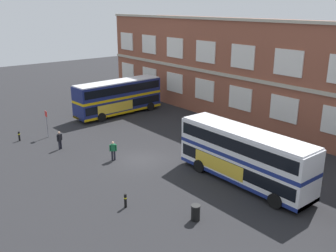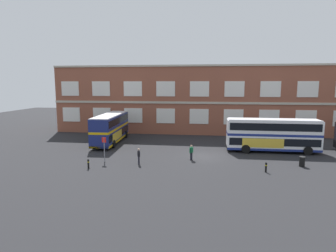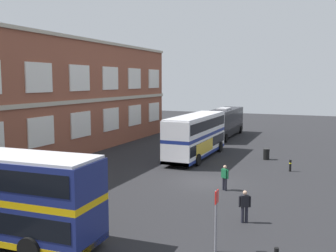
{
  "view_description": "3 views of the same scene",
  "coord_description": "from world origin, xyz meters",
  "px_view_note": "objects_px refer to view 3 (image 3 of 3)",
  "views": [
    {
      "loc": [
        24.73,
        -16.85,
        12.7
      ],
      "look_at": [
        0.4,
        2.81,
        2.61
      ],
      "focal_mm": 40.38,
      "sensor_mm": 36.0,
      "label": 1
    },
    {
      "loc": [
        0.25,
        -32.74,
        8.36
      ],
      "look_at": [
        -4.47,
        1.71,
        3.25
      ],
      "focal_mm": 30.81,
      "sensor_mm": 36.0,
      "label": 2
    },
    {
      "loc": [
        -25.77,
        -8.0,
        7.27
      ],
      "look_at": [
        -1.24,
        2.46,
        4.11
      ],
      "focal_mm": 40.94,
      "sensor_mm": 36.0,
      "label": 3
    }
  ],
  "objects_px": {
    "waiting_passenger": "(245,205)",
    "bus_stand_flag": "(216,215)",
    "station_litter_bin": "(266,154)",
    "double_decker_middle": "(196,135)",
    "second_passenger": "(225,177)",
    "safety_bollard_east": "(290,165)",
    "touring_coach": "(224,123)"
  },
  "relations": [
    {
      "from": "touring_coach",
      "to": "station_litter_bin",
      "type": "distance_m",
      "value": 14.45
    },
    {
      "from": "waiting_passenger",
      "to": "bus_stand_flag",
      "type": "bearing_deg",
      "value": 173.84
    },
    {
      "from": "double_decker_middle",
      "to": "bus_stand_flag",
      "type": "bearing_deg",
      "value": -158.75
    },
    {
      "from": "double_decker_middle",
      "to": "touring_coach",
      "type": "height_order",
      "value": "double_decker_middle"
    },
    {
      "from": "second_passenger",
      "to": "bus_stand_flag",
      "type": "height_order",
      "value": "bus_stand_flag"
    },
    {
      "from": "bus_stand_flag",
      "to": "station_litter_bin",
      "type": "relative_size",
      "value": 2.62
    },
    {
      "from": "touring_coach",
      "to": "waiting_passenger",
      "type": "relative_size",
      "value": 7.08
    },
    {
      "from": "waiting_passenger",
      "to": "second_passenger",
      "type": "bearing_deg",
      "value": 24.63
    },
    {
      "from": "safety_bollard_east",
      "to": "touring_coach",
      "type": "bearing_deg",
      "value": 31.01
    },
    {
      "from": "double_decker_middle",
      "to": "second_passenger",
      "type": "relative_size",
      "value": 6.47
    },
    {
      "from": "waiting_passenger",
      "to": "safety_bollard_east",
      "type": "relative_size",
      "value": 1.79
    },
    {
      "from": "touring_coach",
      "to": "second_passenger",
      "type": "distance_m",
      "value": 24.54
    },
    {
      "from": "double_decker_middle",
      "to": "waiting_passenger",
      "type": "xyz_separation_m",
      "value": [
        -15.01,
        -7.77,
        -1.22
      ]
    },
    {
      "from": "waiting_passenger",
      "to": "bus_stand_flag",
      "type": "height_order",
      "value": "bus_stand_flag"
    },
    {
      "from": "station_litter_bin",
      "to": "double_decker_middle",
      "type": "bearing_deg",
      "value": 104.67
    },
    {
      "from": "double_decker_middle",
      "to": "second_passenger",
      "type": "xyz_separation_m",
      "value": [
        -9.67,
        -5.32,
        -1.22
      ]
    },
    {
      "from": "second_passenger",
      "to": "double_decker_middle",
      "type": "bearing_deg",
      "value": 28.81
    },
    {
      "from": "second_passenger",
      "to": "safety_bollard_east",
      "type": "distance_m",
      "value": 8.1
    },
    {
      "from": "waiting_passenger",
      "to": "second_passenger",
      "type": "relative_size",
      "value": 1.0
    },
    {
      "from": "double_decker_middle",
      "to": "second_passenger",
      "type": "height_order",
      "value": "double_decker_middle"
    },
    {
      "from": "touring_coach",
      "to": "safety_bollard_east",
      "type": "bearing_deg",
      "value": -148.99
    },
    {
      "from": "station_litter_bin",
      "to": "safety_bollard_east",
      "type": "height_order",
      "value": "station_litter_bin"
    },
    {
      "from": "waiting_passenger",
      "to": "second_passenger",
      "type": "xyz_separation_m",
      "value": [
        5.34,
        2.45,
        0.0
      ]
    },
    {
      "from": "bus_stand_flag",
      "to": "station_litter_bin",
      "type": "height_order",
      "value": "bus_stand_flag"
    },
    {
      "from": "bus_stand_flag",
      "to": "second_passenger",
      "type": "bearing_deg",
      "value": 12.41
    },
    {
      "from": "bus_stand_flag",
      "to": "station_litter_bin",
      "type": "xyz_separation_m",
      "value": [
        20.54,
        1.05,
        -1.12
      ]
    },
    {
      "from": "touring_coach",
      "to": "waiting_passenger",
      "type": "height_order",
      "value": "touring_coach"
    },
    {
      "from": "touring_coach",
      "to": "second_passenger",
      "type": "xyz_separation_m",
      "value": [
        -23.68,
        -6.36,
        -0.98
      ]
    },
    {
      "from": "second_passenger",
      "to": "station_litter_bin",
      "type": "relative_size",
      "value": 1.65
    },
    {
      "from": "second_passenger",
      "to": "bus_stand_flag",
      "type": "xyz_separation_m",
      "value": [
        -9.22,
        -2.03,
        0.7
      ]
    },
    {
      "from": "waiting_passenger",
      "to": "bus_stand_flag",
      "type": "distance_m",
      "value": 3.97
    },
    {
      "from": "safety_bollard_east",
      "to": "double_decker_middle",
      "type": "bearing_deg",
      "value": 74.93
    }
  ]
}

